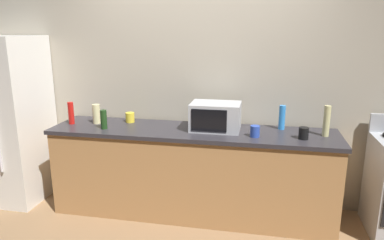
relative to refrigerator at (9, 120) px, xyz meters
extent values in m
plane|color=#93704C|center=(2.05, -0.40, -0.90)|extent=(8.00, 8.00, 0.00)
cube|color=#B2A893|center=(2.05, 0.41, 0.45)|extent=(6.40, 0.10, 2.70)
cube|color=#B27F4C|center=(2.05, 0.00, -0.47)|extent=(2.80, 0.60, 0.86)
cube|color=#2D2B30|center=(2.05, 0.00, -0.02)|extent=(2.84, 0.64, 0.04)
cube|color=white|center=(0.00, 0.00, 0.00)|extent=(0.72, 0.70, 1.80)
cube|color=#B7BABF|center=(2.28, 0.05, 0.13)|extent=(0.48, 0.34, 0.27)
cube|color=black|center=(2.24, -0.12, 0.13)|extent=(0.34, 0.01, 0.21)
cylinder|color=#1E3F19|center=(1.18, -0.13, 0.10)|extent=(0.06, 0.06, 0.19)
cylinder|color=#338CE5|center=(2.92, 0.19, 0.12)|extent=(0.06, 0.06, 0.24)
cylinder|color=beige|center=(1.02, 0.05, 0.10)|extent=(0.08, 0.08, 0.20)
cylinder|color=red|center=(0.77, -0.02, 0.12)|extent=(0.06, 0.06, 0.23)
cylinder|color=beige|center=(3.31, 0.03, 0.14)|extent=(0.06, 0.06, 0.29)
cylinder|color=#2D4CB2|center=(2.67, -0.12, 0.05)|extent=(0.09, 0.09, 0.11)
cylinder|color=black|center=(3.10, -0.10, 0.05)|extent=(0.09, 0.09, 0.11)
cylinder|color=yellow|center=(1.34, 0.16, 0.05)|extent=(0.09, 0.09, 0.10)
camera|label=1|loc=(2.71, -3.33, 0.98)|focal=33.47mm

